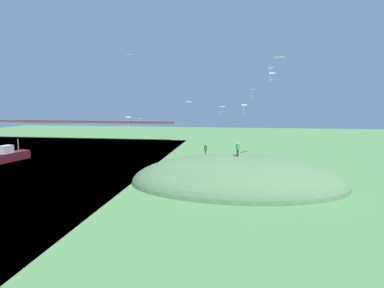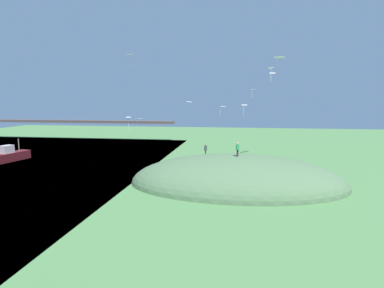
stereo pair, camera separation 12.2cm
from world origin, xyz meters
The scene contains 16 objects.
ground_plane centered at (0.00, 0.00, 0.00)m, with size 160.00×160.00×0.00m, color #487741.
grass_hill centered at (7.58, -2.31, 0.00)m, with size 26.84×16.64×7.40m, color #4D6B48.
bridge_deck_far centered at (-35.27, 37.71, 4.78)m, with size 53.43×1.80×0.70m, color #554948.
boat_on_lake centered at (-31.18, 7.65, 0.98)m, with size 3.03×6.61×3.66m.
person_watching_kites centered at (7.64, -3.11, 4.77)m, with size 0.57×0.57×1.73m.
person_with_child centered at (3.08, 3.33, 3.54)m, with size 0.46×0.46×1.77m.
kite_0 centered at (8.40, 2.85, 9.69)m, with size 0.76×0.54×1.55m.
kite_1 centered at (-7.58, 5.47, 7.56)m, with size 1.28×1.13×1.86m.
kite_2 centered at (-4.80, -5.88, 15.51)m, with size 0.93×0.89×1.18m.
kite_3 centered at (9.59, 10.92, 12.10)m, with size 1.25×1.20×1.39m.
kite_4 centered at (13.33, 16.76, 15.04)m, with size 1.03×0.72×1.75m.
kite_5 centered at (12.80, 14.83, 15.65)m, with size 1.06×0.92×2.26m.
kite_6 centered at (5.11, 8.03, 9.41)m, with size 1.04×0.96×1.38m.
kite_7 centered at (0.90, 2.11, 10.18)m, with size 0.73×1.02×1.38m.
kite_8 centered at (-7.52, 1.00, 7.93)m, with size 0.84×0.83×1.87m.
kite_9 centered at (12.21, -2.53, 15.36)m, with size 1.33×1.17×1.22m.
Camera 1 is at (7.63, -41.89, 10.55)m, focal length 30.03 mm.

